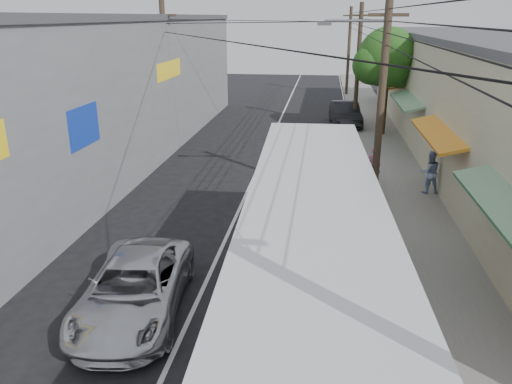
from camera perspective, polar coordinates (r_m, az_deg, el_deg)
sidewalk at (r=27.05m, az=14.69°, el=3.61°), size 3.00×80.00×0.12m
building_right at (r=29.25m, az=23.67°, el=9.99°), size 7.09×40.00×6.25m
building_left at (r=26.78m, az=-18.37°, el=10.98°), size 7.20×36.00×7.25m
utility_poles at (r=26.38m, az=7.92°, el=12.69°), size 11.80×45.28×8.00m
street_tree at (r=32.22m, az=14.90°, el=14.42°), size 4.40×4.00×6.60m
coach_bus at (r=11.26m, az=6.40°, el=-8.12°), size 3.41×13.29×3.80m
jeepney at (r=13.09m, az=-13.71°, el=-10.64°), size 2.90×5.36×1.43m
parked_suv at (r=20.45m, az=9.30°, el=1.02°), size 2.29×5.39×1.55m
parked_car_mid at (r=28.09m, az=9.00°, el=6.03°), size 2.29×4.57×1.49m
parked_car_far at (r=35.15m, az=10.16°, el=8.76°), size 2.25×5.09×1.63m
pedestrian_near at (r=22.51m, az=13.30°, el=2.97°), size 0.69×0.53×1.70m
pedestrian_far at (r=21.99m, az=19.21°, el=2.15°), size 0.97×0.80×1.80m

